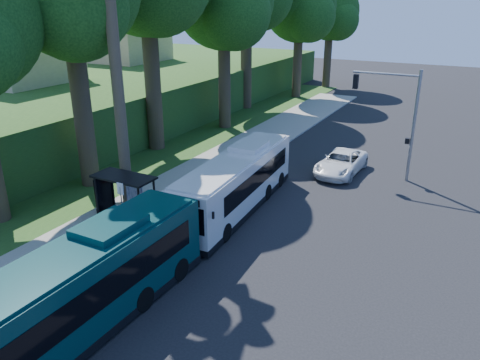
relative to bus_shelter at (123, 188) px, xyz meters
The scene contains 14 objects.
ground 8.00m from the bus_shelter, 21.51° to the left, with size 140.00×140.00×0.00m, color black.
sidewalk 3.35m from the bus_shelter, 90.90° to the left, with size 4.50×70.00×0.12m, color gray.
red_curb 3.07m from the bus_shelter, 26.83° to the right, with size 0.25×30.00×0.13m, color maroon.
grass_verge 9.90m from the bus_shelter, 126.16° to the left, with size 8.00×70.00×0.06m, color #234719.
bus_shelter is the anchor object (origin of this frame).
stop_sign_pole 2.85m from the bus_shelter, 49.08° to the right, with size 0.35×0.06×3.17m.
traffic_signal_pole 17.15m from the bus_shelter, 49.36° to the left, with size 4.10×0.30×7.00m.
hillside_backdrop 26.18m from the bus_shelter, 136.68° to the left, with size 24.00×60.00×8.80m.
tree_2 21.25m from the bus_shelter, 103.83° to the left, with size 8.82×8.40×15.12m.
tree_4 35.97m from the bus_shelter, 96.78° to the left, with size 8.40×8.00×14.14m.
tree_5 43.55m from the bus_shelter, 94.21° to the left, with size 7.35×7.00×12.86m.
white_bus 6.02m from the bus_shelter, 41.96° to the left, with size 3.06×11.13×3.28m.
teal_bus 8.85m from the bus_shelter, 58.70° to the right, with size 2.56×11.65×3.47m.
pickup 14.60m from the bus_shelter, 57.05° to the left, with size 2.41×5.23×1.45m, color white.
Camera 1 is at (8.49, -19.62, 10.91)m, focal length 35.00 mm.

